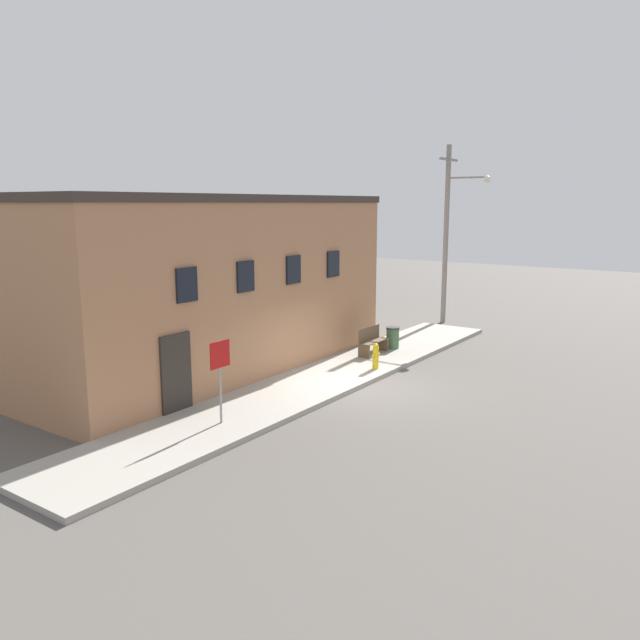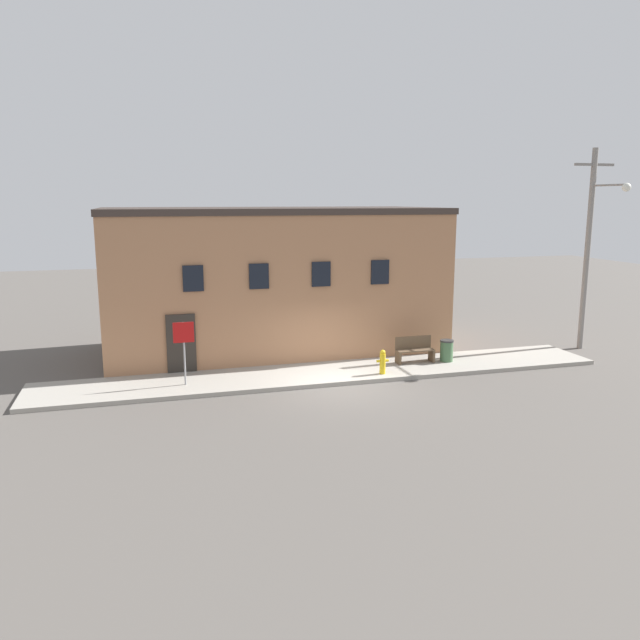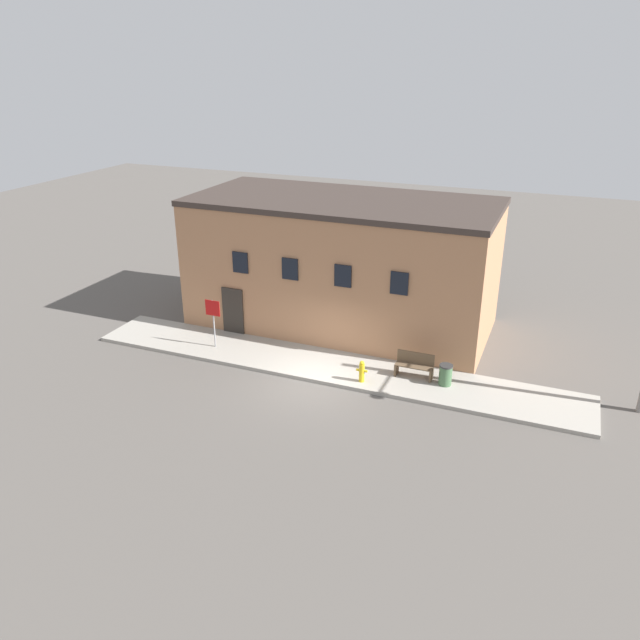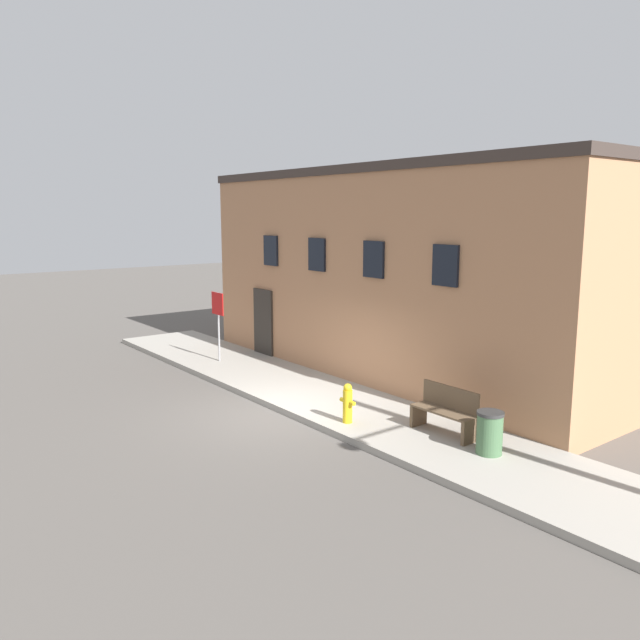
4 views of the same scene
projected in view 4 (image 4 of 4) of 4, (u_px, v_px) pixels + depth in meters
The scene contains 7 objects.
ground_plane at pixel (281, 414), 14.27m from camera, with size 80.00×80.00×0.00m, color #56514C.
sidewalk at pixel (328, 400), 15.08m from camera, with size 19.96×2.73×0.15m.
brick_building at pixel (425, 271), 18.06m from camera, with size 13.14×6.20×5.76m.
fire_hydrant at pixel (348, 403), 13.17m from camera, with size 0.43×0.20×0.85m.
stop_sign at pixel (218, 313), 18.52m from camera, with size 0.66×0.06×2.08m.
bench at pixel (445, 411), 12.51m from camera, with size 1.42×0.44×0.96m.
trash_bin at pixel (490, 433), 11.46m from camera, with size 0.50×0.50×0.80m.
Camera 4 is at (11.37, -7.69, 4.54)m, focal length 35.00 mm.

